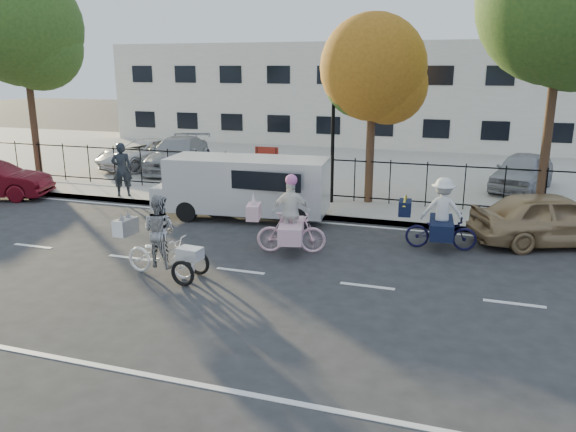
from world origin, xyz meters
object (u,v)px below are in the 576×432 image
at_px(gold_sedan, 553,219).
at_px(lot_car_b, 146,154).
at_px(zebra_trike, 161,245).
at_px(lot_car_d, 522,171).
at_px(bull_bike, 440,221).
at_px(lamppost, 333,115).
at_px(unicorn_bike, 290,224).
at_px(pedestrian, 122,169).
at_px(lot_car_a, 178,154).
at_px(white_van, 245,185).

distance_m(gold_sedan, lot_car_b, 17.51).
height_order(zebra_trike, lot_car_d, zebra_trike).
bearing_deg(lot_car_b, bull_bike, -7.59).
height_order(lamppost, lot_car_d, lamppost).
bearing_deg(unicorn_bike, zebra_trike, 123.28).
bearing_deg(zebra_trike, lamppost, -10.03).
bearing_deg(gold_sedan, unicorn_bike, 91.87).
xyz_separation_m(pedestrian, lot_car_d, (13.61, 5.63, -0.26)).
distance_m(lamppost, bull_bike, 5.74).
bearing_deg(lot_car_a, lot_car_d, -9.72).
bearing_deg(zebra_trike, white_van, 6.76).
bearing_deg(bull_bike, lamppost, 41.96).
distance_m(pedestrian, lot_car_b, 5.89).
bearing_deg(lamppost, lot_car_b, 157.79).
bearing_deg(bull_bike, gold_sedan, -69.88).
xyz_separation_m(bull_bike, lot_car_d, (2.49, 7.84, 0.09)).
distance_m(lamppost, lot_car_d, 7.91).
xyz_separation_m(lamppost, pedestrian, (-7.32, -1.40, -2.00)).
bearing_deg(zebra_trike, pedestrian, 45.45).
bearing_deg(gold_sedan, lamppost, 49.01).
relative_size(lot_car_a, lot_car_b, 1.06).
height_order(white_van, pedestrian, pedestrian).
distance_m(white_van, pedestrian, 5.17).
bearing_deg(bull_bike, unicorn_bike, 108.36).
bearing_deg(zebra_trike, lot_car_d, -29.91).
relative_size(unicorn_bike, lot_car_d, 0.51).
bearing_deg(bull_bike, lot_car_d, -22.20).
bearing_deg(lot_car_d, white_van, -125.39).
distance_m(unicorn_bike, white_van, 3.73).
distance_m(white_van, lot_car_a, 8.45).
bearing_deg(unicorn_bike, pedestrian, 49.50).
relative_size(gold_sedan, pedestrian, 2.21).
relative_size(bull_bike, lot_car_d, 0.50).
distance_m(zebra_trike, lot_car_b, 13.86).
relative_size(zebra_trike, bull_bike, 1.07).
xyz_separation_m(lamppost, white_van, (-2.23, -2.30, -2.05)).
bearing_deg(lot_car_b, lot_car_a, 17.77).
bearing_deg(white_van, pedestrian, 164.18).
height_order(zebra_trike, pedestrian, pedestrian).
distance_m(lamppost, unicorn_bike, 5.65).
distance_m(lot_car_a, lot_car_b, 1.72).
bearing_deg(lot_car_a, unicorn_bike, -58.91).
height_order(gold_sedan, lot_car_b, lot_car_b).
bearing_deg(lot_car_a, bull_bike, -43.49).
bearing_deg(unicorn_bike, gold_sedan, -80.27).
bearing_deg(white_van, zebra_trike, -94.45).
distance_m(pedestrian, lot_car_a, 5.30).
bearing_deg(pedestrian, zebra_trike, 101.36).
relative_size(unicorn_bike, lot_car_b, 0.44).
xyz_separation_m(lamppost, lot_car_a, (-8.01, 3.85, -2.24)).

